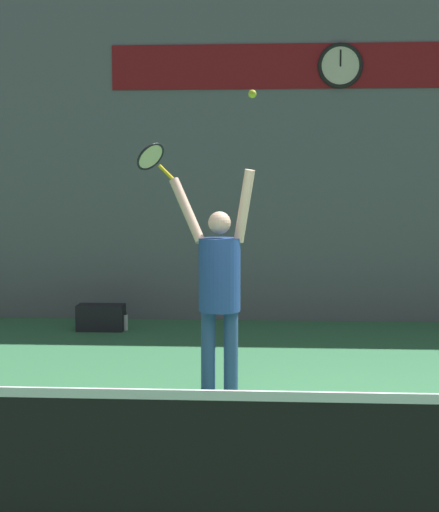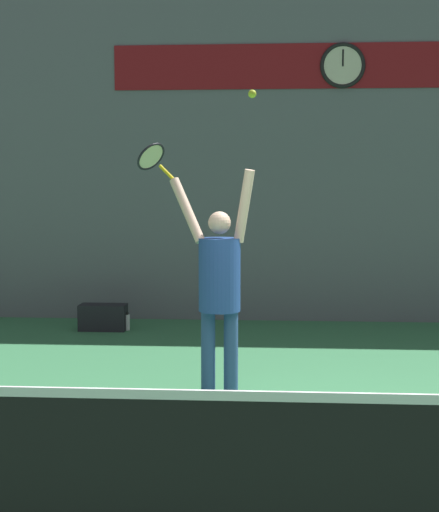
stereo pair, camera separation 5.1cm
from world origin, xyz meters
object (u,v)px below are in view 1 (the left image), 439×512
object	(u,v)px
equipment_bag	(101,317)
scoreboard_clock	(340,66)
tennis_ball	(252,94)
tennis_racket	(152,158)
water_bottle	(125,322)
tennis_player	(219,283)

from	to	relation	value
equipment_bag	scoreboard_clock	bearing A→B (deg)	13.93
tennis_ball	equipment_bag	distance (m)	4.70
tennis_racket	tennis_ball	size ratio (longest dim) A/B	6.09
tennis_racket	tennis_ball	xyz separation A→B (m)	(0.95, -0.53, 0.52)
equipment_bag	water_bottle	bearing A→B (deg)	2.22
tennis_player	tennis_ball	world-z (taller)	tennis_ball
tennis_player	equipment_bag	distance (m)	3.76
tennis_ball	scoreboard_clock	bearing A→B (deg)	73.95
water_bottle	equipment_bag	bearing A→B (deg)	-177.78
equipment_bag	tennis_player	bearing A→B (deg)	-60.28
tennis_player	equipment_bag	bearing A→B (deg)	119.72
water_bottle	equipment_bag	xyz separation A→B (m)	(-0.33, -0.01, 0.06)
tennis_player	tennis_racket	world-z (taller)	tennis_racket
scoreboard_clock	tennis_player	world-z (taller)	scoreboard_clock
tennis_player	water_bottle	bearing A→B (deg)	114.91
tennis_ball	equipment_bag	xyz separation A→B (m)	(-2.10, 3.33, -2.58)
scoreboard_clock	equipment_bag	xyz separation A→B (m)	(-3.29, -0.82, -3.49)
tennis_racket	equipment_bag	bearing A→B (deg)	112.33
tennis_player	tennis_ball	xyz separation A→B (m)	(0.29, -0.16, 1.66)
tennis_player	water_bottle	distance (m)	3.64
scoreboard_clock	tennis_ball	size ratio (longest dim) A/B	9.03
equipment_bag	tennis_ball	bearing A→B (deg)	-57.73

